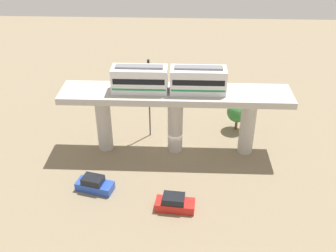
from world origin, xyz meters
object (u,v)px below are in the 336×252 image
object	(u,v)px
parked_car_red	(175,203)
parked_car_blue	(94,184)
train	(169,80)
tree_near_viaduct	(237,112)
signal_post	(149,96)

from	to	relation	value
parked_car_red	parked_car_blue	distance (m)	9.59
parked_car_blue	parked_car_red	bearing A→B (deg)	-92.45
parked_car_blue	train	bearing A→B (deg)	-29.80
parked_car_blue	tree_near_viaduct	distance (m)	22.34
signal_post	parked_car_blue	bearing A→B (deg)	155.42
train	parked_car_red	size ratio (longest dim) A/B	3.12
train	tree_near_viaduct	xyz separation A→B (m)	(5.36, -9.34, -7.22)
parked_car_blue	tree_near_viaduct	bearing A→B (deg)	-37.54
parked_car_red	signal_post	size ratio (longest dim) A/B	0.39
parked_car_red	parked_car_blue	xyz separation A→B (m)	(2.74, 9.19, 0.00)
parked_car_blue	signal_post	distance (m)	14.05
tree_near_viaduct	signal_post	distance (m)	12.64
signal_post	parked_car_red	bearing A→B (deg)	-165.44
train	parked_car_red	world-z (taller)	train
tree_near_viaduct	signal_post	bearing A→B (deg)	99.26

